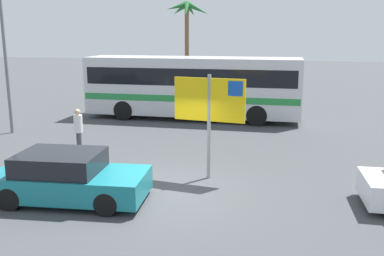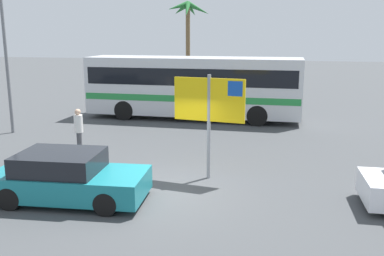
% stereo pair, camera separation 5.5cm
% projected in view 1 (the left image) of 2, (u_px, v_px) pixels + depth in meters
% --- Properties ---
extents(ground, '(120.00, 120.00, 0.00)m').
position_uv_depth(ground, '(161.00, 192.00, 12.11)').
color(ground, '#424447').
extents(bus_front_coach, '(10.94, 2.50, 3.17)m').
position_uv_depth(bus_front_coach, '(193.00, 85.00, 22.12)').
color(bus_front_coach, silver).
rests_on(bus_front_coach, ground).
extents(ferry_sign, '(2.19, 0.35, 3.20)m').
position_uv_depth(ferry_sign, '(211.00, 104.00, 12.80)').
color(ferry_sign, gray).
rests_on(ferry_sign, ground).
extents(car_teal, '(4.20, 2.13, 1.32)m').
position_uv_depth(car_teal, '(68.00, 178.00, 11.40)').
color(car_teal, '#19757F').
rests_on(car_teal, ground).
extents(pedestrian_crossing_lot, '(0.32, 0.32, 1.69)m').
position_uv_depth(pedestrian_crossing_lot, '(78.00, 128.00, 15.74)').
color(pedestrian_crossing_lot, '#4C4C51').
rests_on(pedestrian_crossing_lot, ground).
extents(lamp_post_left_side, '(0.56, 0.20, 6.61)m').
position_uv_depth(lamp_post_left_side, '(5.00, 51.00, 18.53)').
color(lamp_post_left_side, slate).
rests_on(lamp_post_left_side, ground).
extents(palm_tree_seaside, '(3.09, 3.23, 6.68)m').
position_uv_depth(palm_tree_seaside, '(186.00, 20.00, 31.75)').
color(palm_tree_seaside, brown).
rests_on(palm_tree_seaside, ground).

